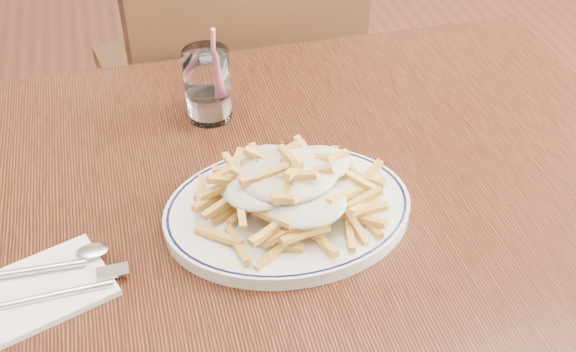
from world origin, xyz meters
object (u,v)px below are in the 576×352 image
object	(u,v)px
table	(250,249)
loaded_fries	(288,183)
water_glass	(208,89)
fries_plate	(288,211)
chair_far	(234,65)

from	to	relation	value
table	loaded_fries	distance (m)	0.15
loaded_fries	water_glass	distance (m)	0.26
fries_plate	water_glass	bearing A→B (deg)	103.43
fries_plate	table	bearing A→B (deg)	145.77
fries_plate	loaded_fries	bearing A→B (deg)	180.00
chair_far	loaded_fries	xyz separation A→B (m)	(-0.05, -0.65, 0.22)
table	loaded_fries	xyz separation A→B (m)	(0.05, -0.03, 0.14)
chair_far	water_glass	distance (m)	0.46
fries_plate	chair_far	bearing A→B (deg)	85.79
fries_plate	loaded_fries	xyz separation A→B (m)	(-0.00, 0.00, 0.05)
table	fries_plate	size ratio (longest dim) A/B	3.30
chair_far	water_glass	xyz separation A→B (m)	(-0.11, -0.40, 0.21)
table	fries_plate	world-z (taller)	fries_plate
loaded_fries	table	bearing A→B (deg)	145.77
fries_plate	loaded_fries	distance (m)	0.05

